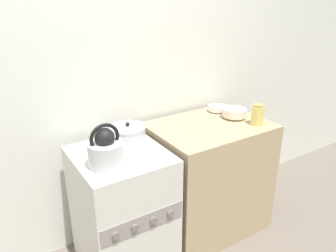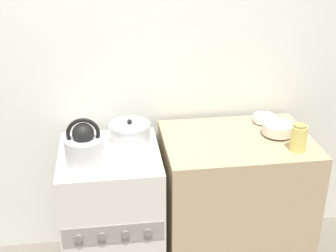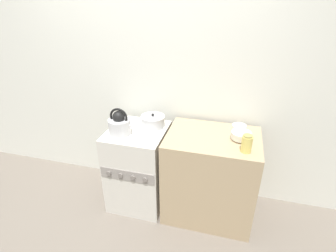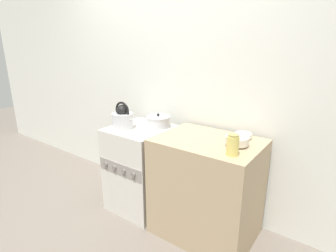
% 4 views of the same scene
% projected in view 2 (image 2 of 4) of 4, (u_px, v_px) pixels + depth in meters
% --- Properties ---
extents(wall_back, '(7.00, 0.06, 2.50)m').
position_uv_depth(wall_back, '(104.00, 60.00, 2.72)').
color(wall_back, silver).
rests_on(wall_back, ground_plane).
extents(stove, '(0.55, 0.60, 0.85)m').
position_uv_depth(stove, '(113.00, 217.00, 2.71)').
color(stove, beige).
rests_on(stove, ground_plane).
extents(counter, '(0.84, 0.62, 0.87)m').
position_uv_depth(counter, '(233.00, 203.00, 2.81)').
color(counter, tan).
rests_on(counter, ground_plane).
extents(kettle, '(0.25, 0.20, 0.26)m').
position_uv_depth(kettle, '(85.00, 147.00, 2.39)').
color(kettle, silver).
rests_on(kettle, stove).
extents(cooking_pot, '(0.23, 0.23, 0.14)m').
position_uv_depth(cooking_pot, '(130.00, 132.00, 2.64)').
color(cooking_pot, silver).
rests_on(cooking_pot, stove).
extents(enamel_bowl, '(0.18, 0.18, 0.07)m').
position_uv_depth(enamel_bowl, '(278.00, 129.00, 2.65)').
color(enamel_bowl, beige).
rests_on(enamel_bowl, counter).
extents(small_ceramic_bowl, '(0.13, 0.13, 0.05)m').
position_uv_depth(small_ceramic_bowl, '(264.00, 118.00, 2.82)').
color(small_ceramic_bowl, white).
rests_on(small_ceramic_bowl, counter).
extents(storage_jar, '(0.09, 0.09, 0.15)m').
position_uv_depth(storage_jar, '(299.00, 138.00, 2.47)').
color(storage_jar, '#E0CC66').
rests_on(storage_jar, counter).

